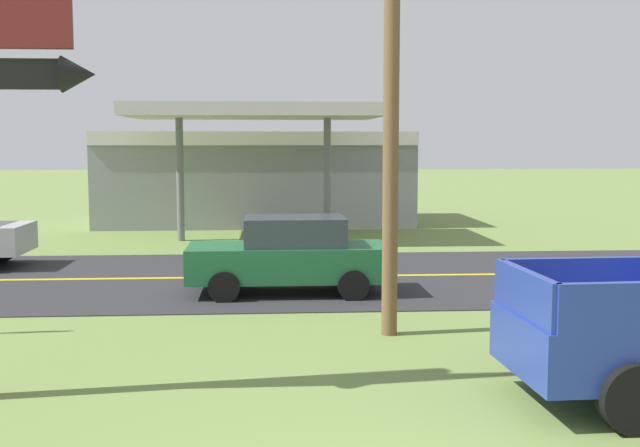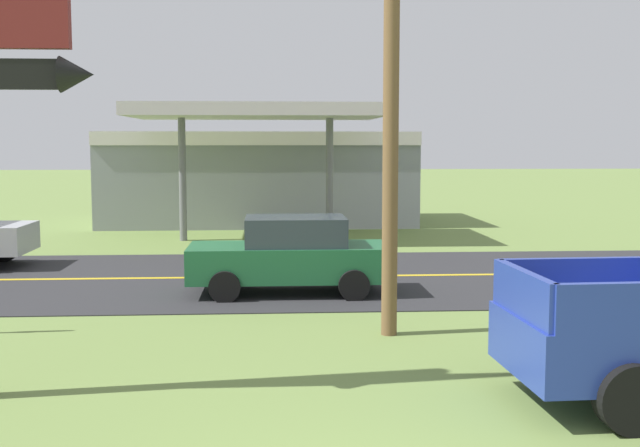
% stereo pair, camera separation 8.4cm
% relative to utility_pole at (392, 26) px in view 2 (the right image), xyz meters
% --- Properties ---
extents(road_asphalt, '(140.00, 8.00, 0.02)m').
position_rel_utility_pole_xyz_m(road_asphalt, '(-1.11, 5.73, -5.06)').
color(road_asphalt, '#2B2B2D').
rests_on(road_asphalt, ground).
extents(road_centre_line, '(126.00, 0.20, 0.01)m').
position_rel_utility_pole_xyz_m(road_centre_line, '(-1.11, 5.73, -5.04)').
color(road_centre_line, gold).
rests_on(road_centre_line, road_asphalt).
extents(utility_pole, '(1.92, 0.26, 9.52)m').
position_rel_utility_pole_xyz_m(utility_pole, '(0.00, 0.00, 0.00)').
color(utility_pole, brown).
rests_on(utility_pole, ground).
extents(gas_station, '(12.00, 11.50, 4.40)m').
position_rel_utility_pole_xyz_m(gas_station, '(-2.42, 18.77, -3.12)').
color(gas_station, gray).
rests_on(gas_station, ground).
extents(car_green_near_lane, '(4.20, 2.00, 1.64)m').
position_rel_utility_pole_xyz_m(car_green_near_lane, '(-1.55, 3.73, -4.24)').
color(car_green_near_lane, '#1E6038').
rests_on(car_green_near_lane, ground).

